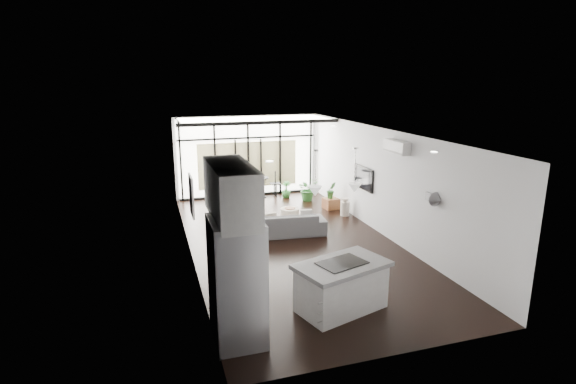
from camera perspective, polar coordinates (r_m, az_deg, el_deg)
floor at (r=11.45m, az=0.45°, el=-6.43°), size 5.00×10.00×0.00m
ceiling at (r=10.78m, az=0.48°, el=7.63°), size 5.00×10.00×0.00m
wall_left at (r=10.56m, az=-12.55°, el=-0.61°), size 0.02×10.00×2.80m
wall_right at (r=12.02m, az=11.88°, el=1.24°), size 0.02×10.00×2.80m
wall_back at (r=15.77m, az=-5.15°, el=4.58°), size 5.00×0.02×2.80m
wall_front at (r=6.70m, az=13.94°, el=-9.53°), size 5.00×0.02×2.80m
glazing at (r=15.65m, az=-5.06°, el=4.50°), size 5.00×0.20×2.80m
skylight at (r=14.62m, az=-4.41°, el=9.24°), size 4.70×1.90×0.06m
neighbour_building at (r=15.77m, az=-5.09°, el=3.47°), size 3.50×0.02×1.60m
island at (r=8.24m, az=6.79°, el=-11.81°), size 1.84×1.40×0.89m
cooktop at (r=8.05m, az=6.88°, el=-8.92°), size 0.95×0.77×0.01m
fridge at (r=7.13m, az=-6.52°, el=-11.18°), size 0.78×0.97×2.00m
appliance_column at (r=7.69m, az=-6.76°, el=-7.29°), size 0.64×0.67×2.48m
upper_cabinets at (r=7.00m, az=-7.23°, el=0.07°), size 0.62×1.75×0.86m
pendant_left at (r=8.33m, az=3.47°, el=0.12°), size 0.26×0.26×0.18m
pendant_right at (r=8.64m, az=8.43°, el=0.51°), size 0.26×0.26×0.18m
sofa at (r=11.90m, az=-0.11°, el=-3.60°), size 2.07×0.82×0.79m
console_bench at (r=11.80m, az=-2.40°, el=-4.65°), size 1.43×0.62×0.45m
pouf at (r=12.87m, az=0.23°, el=-3.04°), size 0.60×0.60×0.43m
crate at (r=14.37m, az=5.47°, el=-1.45°), size 0.49×0.49×0.33m
plant_tall at (r=15.23m, az=2.53°, el=0.06°), size 0.90×0.95×0.61m
plant_med at (r=15.59m, az=-0.24°, el=-0.13°), size 0.61×0.66×0.33m
plant_crate at (r=14.29m, az=5.50°, el=-0.34°), size 0.32×0.55×0.24m
milk_can at (r=13.66m, az=7.25°, el=-1.89°), size 0.29×0.29×0.54m
bistro_set at (r=15.60m, az=-3.55°, el=0.64°), size 1.56×0.65×0.74m
tv at (r=12.88m, az=9.55°, el=1.77°), size 0.05×1.10×0.65m
ac_unit at (r=11.09m, az=13.63°, el=5.59°), size 0.22×0.90×0.30m
framed_art at (r=10.04m, az=-12.17°, el=-0.47°), size 0.04×0.70×0.90m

